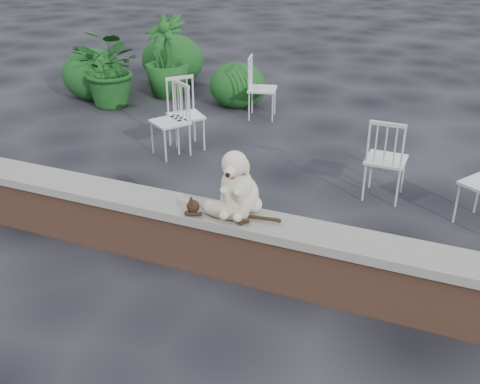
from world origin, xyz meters
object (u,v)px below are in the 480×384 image
at_px(dog, 240,179).
at_px(potted_plant_b, 166,56).
at_px(chair_e, 262,88).
at_px(chair_a, 186,115).
at_px(chair_c, 386,158).
at_px(potted_plant_a, 112,68).
at_px(cat, 224,209).
at_px(chair_b, 170,121).

relative_size(dog, potted_plant_b, 0.45).
relative_size(chair_e, chair_a, 1.00).
distance_m(dog, chair_e, 4.20).
xyz_separation_m(chair_c, potted_plant_a, (-4.67, 1.64, 0.17)).
height_order(dog, potted_plant_b, potted_plant_b).
xyz_separation_m(cat, chair_a, (-1.71, 2.54, -0.19)).
bearing_deg(dog, cat, -122.36).
height_order(dog, chair_e, dog).
distance_m(cat, chair_b, 2.88).
bearing_deg(dog, potted_plant_b, 121.83).
relative_size(chair_e, chair_c, 1.00).
xyz_separation_m(chair_e, potted_plant_b, (-1.92, 0.45, 0.22)).
xyz_separation_m(dog, potted_plant_b, (-3.23, 4.42, -0.20)).
distance_m(dog, chair_b, 2.84).
height_order(chair_c, chair_a, same).
bearing_deg(dog, chair_e, 103.86).
height_order(chair_e, potted_plant_a, potted_plant_a).
bearing_deg(chair_e, cat, -177.73).
height_order(chair_b, potted_plant_b, potted_plant_b).
relative_size(dog, cat, 0.64).
height_order(chair_e, chair_a, same).
height_order(chair_b, chair_c, same).
distance_m(chair_a, potted_plant_a, 2.30).
bearing_deg(chair_e, potted_plant_a, 84.99).
bearing_deg(potted_plant_a, chair_a, -31.16).
xyz_separation_m(dog, chair_e, (-1.30, 3.97, -0.42)).
xyz_separation_m(chair_c, chair_a, (-2.70, 0.46, 0.00)).
relative_size(chair_c, chair_a, 1.00).
bearing_deg(chair_c, potted_plant_a, -18.74).
height_order(cat, chair_c, chair_c).
relative_size(cat, chair_a, 1.02).
xyz_separation_m(dog, chair_c, (0.92, 1.93, -0.42)).
bearing_deg(potted_plant_b, dog, -53.88).
bearing_deg(chair_e, chair_c, -146.81).
distance_m(chair_e, potted_plant_a, 2.48).
relative_size(cat, chair_e, 1.02).
bearing_deg(potted_plant_b, potted_plant_a, -121.79).
distance_m(chair_b, potted_plant_b, 2.70).
relative_size(dog, potted_plant_a, 0.48).
relative_size(cat, potted_plant_a, 0.75).
bearing_deg(cat, potted_plant_a, 130.26).
distance_m(cat, chair_e, 4.30).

